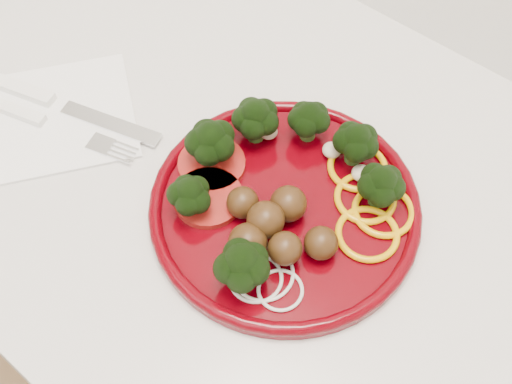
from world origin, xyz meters
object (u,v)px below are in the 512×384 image
Objects in this scene: plate at (283,196)px; fork at (30,117)px; knife at (47,99)px; napkin at (62,116)px.

fork is (-0.29, -0.09, -0.01)m from plate.
plate is at bearing 1.65° from fork.
knife is at bearing 83.00° from fork.
fork is at bearing -97.00° from knife.
napkin is 0.03m from knife.
plate is 0.30m from knife.
plate is at bearing -3.96° from knife.
plate reaches higher than napkin.
knife is (-0.03, 0.00, 0.01)m from napkin.
fork is at bearing -130.53° from napkin.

